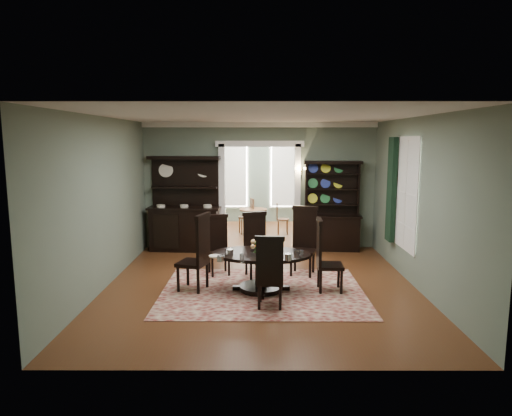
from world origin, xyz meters
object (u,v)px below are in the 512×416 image
at_px(sideboard, 185,218).
at_px(welsh_dresser, 332,218).
at_px(dining_table, 261,264).
at_px(parlor_table, 253,218).

height_order(sideboard, welsh_dresser, sideboard).
bearing_deg(sideboard, welsh_dresser, 4.41).
height_order(dining_table, welsh_dresser, welsh_dresser).
height_order(welsh_dresser, parlor_table, welsh_dresser).
bearing_deg(parlor_table, dining_table, -87.93).
xyz_separation_m(dining_table, parlor_table, (-0.17, 4.75, -0.01)).
relative_size(welsh_dresser, parlor_table, 2.76).
bearing_deg(sideboard, parlor_table, 51.98).
xyz_separation_m(sideboard, parlor_table, (1.60, 1.79, -0.31)).
bearing_deg(dining_table, sideboard, 127.26).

